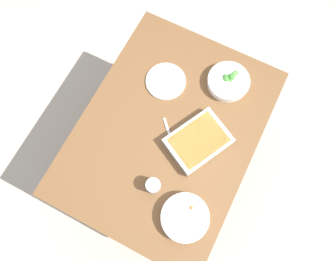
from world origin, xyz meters
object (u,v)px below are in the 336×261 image
at_px(stew_bowl, 185,217).
at_px(broccoli_bowl, 228,81).
at_px(baking_dish, 198,141).
at_px(side_plate, 166,81).
at_px(drink_cup, 153,186).
at_px(spoon_by_stew, 180,209).
at_px(fork_on_table, 170,136).

xyz_separation_m(stew_bowl, broccoli_bowl, (-0.74, -0.10, -0.00)).
height_order(baking_dish, side_plate, baking_dish).
xyz_separation_m(baking_dish, drink_cup, (0.30, -0.10, 0.00)).
relative_size(broccoli_bowl, spoon_by_stew, 1.51).
xyz_separation_m(broccoli_bowl, fork_on_table, (0.41, -0.15, -0.03)).
relative_size(stew_bowl, drink_cup, 2.74).
xyz_separation_m(stew_bowl, drink_cup, (-0.06, -0.20, 0.01)).
bearing_deg(fork_on_table, baking_dish, 103.55).
height_order(stew_bowl, side_plate, stew_bowl).
height_order(side_plate, spoon_by_stew, side_plate).
bearing_deg(side_plate, fork_on_table, 30.89).
distance_m(broccoli_bowl, spoon_by_stew, 0.72).
distance_m(stew_bowl, spoon_by_stew, 0.05).
relative_size(side_plate, spoon_by_stew, 1.44).
bearing_deg(drink_cup, spoon_by_stew, 77.35).
height_order(stew_bowl, drink_cup, drink_cup).
relative_size(side_plate, fork_on_table, 1.56).
relative_size(stew_bowl, fork_on_table, 1.66).
bearing_deg(broccoli_bowl, spoon_by_stew, 5.31).
height_order(stew_bowl, fork_on_table, stew_bowl).
distance_m(broccoli_bowl, drink_cup, 0.69).
bearing_deg(broccoli_bowl, side_plate, -65.06).
bearing_deg(drink_cup, stew_bowl, 72.70).
relative_size(broccoli_bowl, side_plate, 1.04).
distance_m(stew_bowl, baking_dish, 0.38).
bearing_deg(broccoli_bowl, baking_dish, -0.34).
bearing_deg(broccoli_bowl, fork_on_table, -19.64).
distance_m(drink_cup, side_plate, 0.58).
height_order(broccoli_bowl, fork_on_table, broccoli_bowl).
relative_size(spoon_by_stew, fork_on_table, 1.08).
relative_size(drink_cup, side_plate, 0.39).
bearing_deg(baking_dish, stew_bowl, 15.83).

